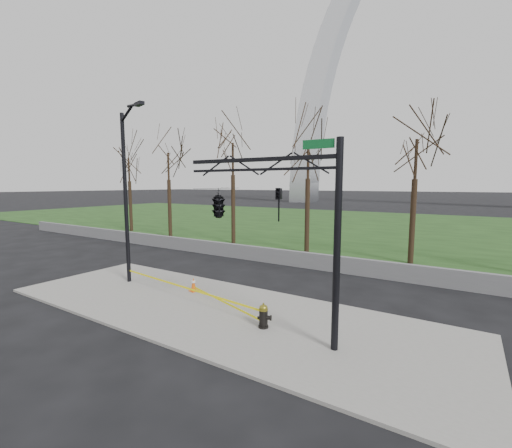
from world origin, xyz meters
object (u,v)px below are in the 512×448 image
Objects in this scene: traffic_cone at (193,284)px; street_light at (127,186)px; fire_hydrant at (264,316)px; traffic_signal_mast at (238,204)px.

street_light is (-3.46, -0.59, 4.29)m from traffic_cone.
fire_hydrant is at bearing -19.17° from traffic_cone.
traffic_signal_mast is (3.74, -1.88, 3.74)m from traffic_cone.
street_light reaches higher than fire_hydrant.
fire_hydrant is 9.09m from street_light.
street_light reaches higher than traffic_cone.
fire_hydrant is 4.80m from traffic_cone.
traffic_signal_mast reaches higher than fire_hydrant.
traffic_cone is at bearing 151.09° from traffic_signal_mast.
traffic_signal_mast is (-0.80, -0.30, 3.67)m from fire_hydrant.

